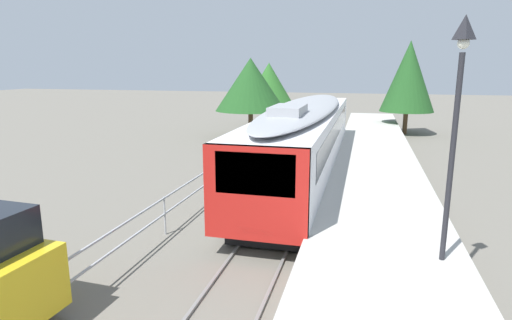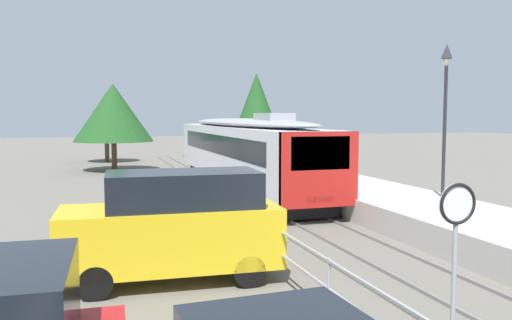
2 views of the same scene
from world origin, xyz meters
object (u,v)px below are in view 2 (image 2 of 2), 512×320
(commuter_train, at_px, (243,148))
(speed_limit_sign, at_px, (456,229))
(platform_lamp_mid_platform, at_px, (446,91))
(parked_van_yellow, at_px, (174,225))

(commuter_train, distance_m, speed_limit_sign, 19.08)
(commuter_train, height_order, platform_lamp_mid_platform, platform_lamp_mid_platform)
(parked_van_yellow, bearing_deg, platform_lamp_mid_platform, 20.56)
(commuter_train, xyz_separation_m, parked_van_yellow, (-5.52, -13.48, -0.85))
(commuter_train, height_order, speed_limit_sign, commuter_train)
(platform_lamp_mid_platform, bearing_deg, commuter_train, 115.04)
(commuter_train, distance_m, parked_van_yellow, 14.59)
(platform_lamp_mid_platform, xyz_separation_m, parked_van_yellow, (-10.06, -3.77, -3.33))
(platform_lamp_mid_platform, relative_size, parked_van_yellow, 1.07)
(commuter_train, bearing_deg, parked_van_yellow, -112.27)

